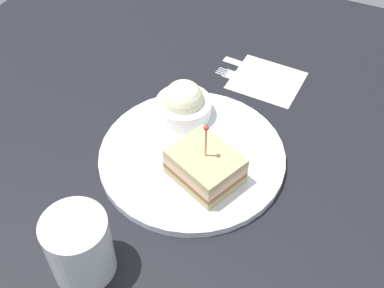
{
  "coord_description": "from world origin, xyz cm",
  "views": [
    {
      "loc": [
        -43.33,
        -19.82,
        54.57
      ],
      "look_at": [
        0.0,
        0.0,
        3.18
      ],
      "focal_mm": 46.07,
      "sensor_mm": 36.0,
      "label": 1
    }
  ],
  "objects_px": {
    "plate": "(192,156)",
    "coleslaw_bowl": "(184,104)",
    "knife": "(253,68)",
    "fork": "(241,78)",
    "napkin": "(267,80)",
    "sandwich_half_center": "(205,166)",
    "drink_glass": "(80,248)"
  },
  "relations": [
    {
      "from": "plate",
      "to": "coleslaw_bowl",
      "type": "xyz_separation_m",
      "value": [
        0.07,
        0.05,
        0.03
      ]
    },
    {
      "from": "fork",
      "to": "coleslaw_bowl",
      "type": "bearing_deg",
      "value": 160.42
    },
    {
      "from": "napkin",
      "to": "knife",
      "type": "xyz_separation_m",
      "value": [
        0.02,
        0.03,
        0.0
      ]
    },
    {
      "from": "fork",
      "to": "knife",
      "type": "relative_size",
      "value": 0.94
    },
    {
      "from": "plate",
      "to": "napkin",
      "type": "relative_size",
      "value": 2.36
    },
    {
      "from": "knife",
      "to": "sandwich_half_center",
      "type": "bearing_deg",
      "value": -174.91
    },
    {
      "from": "drink_glass",
      "to": "sandwich_half_center",
      "type": "bearing_deg",
      "value": -23.89
    },
    {
      "from": "plate",
      "to": "sandwich_half_center",
      "type": "relative_size",
      "value": 2.41
    },
    {
      "from": "plate",
      "to": "drink_glass",
      "type": "distance_m",
      "value": 0.22
    },
    {
      "from": "knife",
      "to": "drink_glass",
      "type": "bearing_deg",
      "value": 172.86
    },
    {
      "from": "napkin",
      "to": "sandwich_half_center",
      "type": "bearing_deg",
      "value": 178.11
    },
    {
      "from": "coleslaw_bowl",
      "to": "fork",
      "type": "distance_m",
      "value": 0.14
    },
    {
      "from": "coleslaw_bowl",
      "to": "fork",
      "type": "bearing_deg",
      "value": -19.58
    },
    {
      "from": "coleslaw_bowl",
      "to": "drink_glass",
      "type": "relative_size",
      "value": 0.94
    },
    {
      "from": "plate",
      "to": "knife",
      "type": "relative_size",
      "value": 2.08
    },
    {
      "from": "sandwich_half_center",
      "to": "drink_glass",
      "type": "bearing_deg",
      "value": 156.11
    },
    {
      "from": "plate",
      "to": "coleslaw_bowl",
      "type": "distance_m",
      "value": 0.09
    },
    {
      "from": "drink_glass",
      "to": "napkin",
      "type": "distance_m",
      "value": 0.44
    },
    {
      "from": "fork",
      "to": "knife",
      "type": "xyz_separation_m",
      "value": [
        0.04,
        -0.01,
        0.0
      ]
    },
    {
      "from": "drink_glass",
      "to": "knife",
      "type": "bearing_deg",
      "value": -7.14
    },
    {
      "from": "plate",
      "to": "coleslaw_bowl",
      "type": "height_order",
      "value": "coleslaw_bowl"
    },
    {
      "from": "drink_glass",
      "to": "knife",
      "type": "height_order",
      "value": "drink_glass"
    },
    {
      "from": "coleslaw_bowl",
      "to": "knife",
      "type": "height_order",
      "value": "coleslaw_bowl"
    },
    {
      "from": "drink_glass",
      "to": "plate",
      "type": "bearing_deg",
      "value": -12.15
    },
    {
      "from": "sandwich_half_center",
      "to": "fork",
      "type": "distance_m",
      "value": 0.24
    },
    {
      "from": "knife",
      "to": "fork",
      "type": "bearing_deg",
      "value": 165.53
    },
    {
      "from": "napkin",
      "to": "drink_glass",
      "type": "bearing_deg",
      "value": 168.34
    },
    {
      "from": "drink_glass",
      "to": "napkin",
      "type": "height_order",
      "value": "drink_glass"
    },
    {
      "from": "coleslaw_bowl",
      "to": "drink_glass",
      "type": "distance_m",
      "value": 0.28
    },
    {
      "from": "plate",
      "to": "napkin",
      "type": "height_order",
      "value": "plate"
    },
    {
      "from": "coleslaw_bowl",
      "to": "napkin",
      "type": "bearing_deg",
      "value": -31.09
    },
    {
      "from": "coleslaw_bowl",
      "to": "knife",
      "type": "relative_size",
      "value": 0.66
    }
  ]
}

